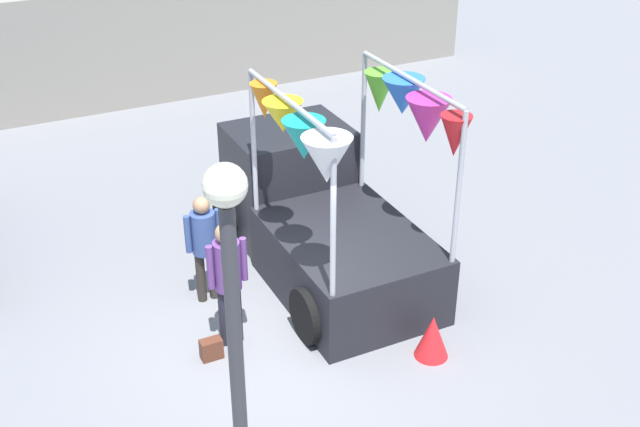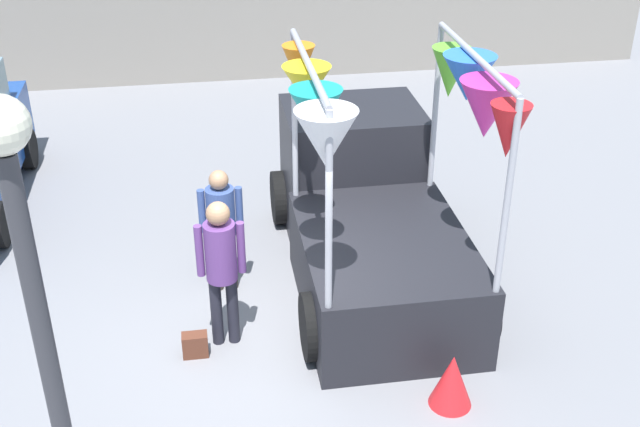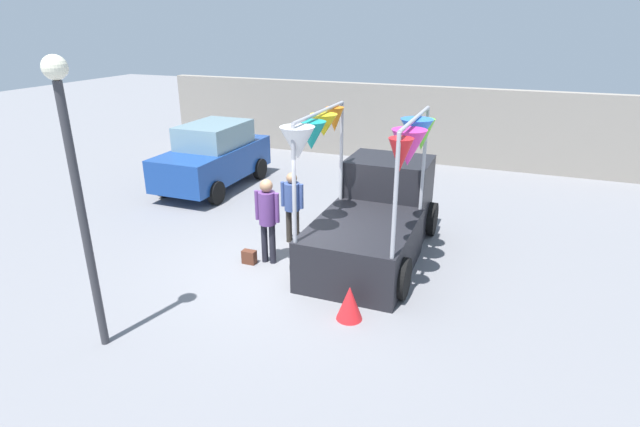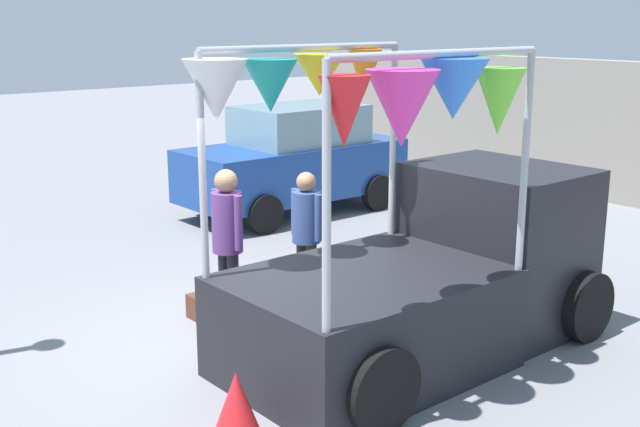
% 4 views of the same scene
% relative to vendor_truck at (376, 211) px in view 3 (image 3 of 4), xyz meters
% --- Properties ---
extents(ground_plane, '(60.00, 60.00, 0.00)m').
position_rel_vendor_truck_xyz_m(ground_plane, '(-1.33, -1.38, -0.94)').
color(ground_plane, slate).
extents(vendor_truck, '(2.56, 4.20, 3.12)m').
position_rel_vendor_truck_xyz_m(vendor_truck, '(0.00, 0.00, 0.00)').
color(vendor_truck, black).
rests_on(vendor_truck, ground).
extents(parked_car, '(1.88, 4.00, 1.88)m').
position_rel_vendor_truck_xyz_m(parked_car, '(-5.62, 2.61, 0.00)').
color(parked_car, navy).
rests_on(parked_car, ground).
extents(person_customer, '(0.53, 0.34, 1.77)m').
position_rel_vendor_truck_xyz_m(person_customer, '(-1.88, -1.27, 0.14)').
color(person_customer, black).
rests_on(person_customer, ground).
extents(person_vendor, '(0.53, 0.34, 1.62)m').
position_rel_vendor_truck_xyz_m(person_vendor, '(-1.83, -0.20, 0.03)').
color(person_vendor, '#2D2823').
rests_on(person_vendor, ground).
extents(handbag, '(0.28, 0.16, 0.28)m').
position_rel_vendor_truck_xyz_m(handbag, '(-2.23, -1.47, -0.80)').
color(handbag, '#592D1E').
rests_on(handbag, ground).
extents(street_lamp, '(0.32, 0.32, 4.26)m').
position_rel_vendor_truck_xyz_m(street_lamp, '(-2.99, -4.67, 1.81)').
color(street_lamp, '#333338').
rests_on(street_lamp, ground).
extents(brick_boundary_wall, '(18.00, 0.36, 2.60)m').
position_rel_vendor_truck_xyz_m(brick_boundary_wall, '(-1.33, 7.71, 0.36)').
color(brick_boundary_wall, gray).
rests_on(brick_boundary_wall, ground).
extents(folded_kite_bundle_crimson, '(0.47, 0.47, 0.60)m').
position_rel_vendor_truck_xyz_m(folded_kite_bundle_crimson, '(0.31, -2.66, -0.64)').
color(folded_kite_bundle_crimson, red).
rests_on(folded_kite_bundle_crimson, ground).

